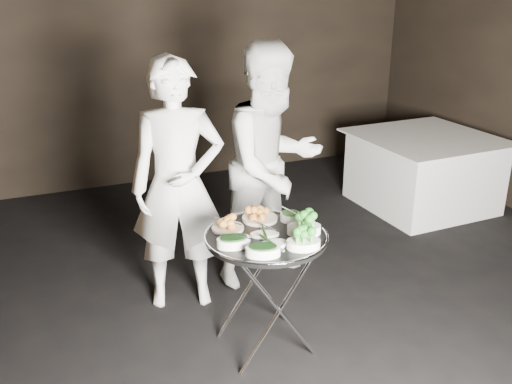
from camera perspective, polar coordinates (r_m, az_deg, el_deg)
name	(u,v)px	position (r m, az deg, el deg)	size (l,w,h in m)	color
floor	(297,370)	(3.46, 4.13, -17.37)	(6.00, 7.00, 0.05)	black
wall_back	(145,40)	(6.10, -10.99, 14.71)	(6.00, 0.05, 3.00)	black
tray_stand	(266,287)	(3.39, 1.00, -9.47)	(0.49, 0.42, 0.72)	silver
serving_tray	(266,237)	(3.23, 1.03, -4.49)	(0.71, 0.71, 0.04)	black
potato_plate_a	(228,225)	(3.29, -2.85, -3.29)	(0.19, 0.19, 0.07)	beige
potato_plate_b	(260,215)	(3.41, 0.39, -2.29)	(0.21, 0.21, 0.08)	beige
greens_bowl	(290,215)	(3.41, 3.46, -2.36)	(0.12, 0.12, 0.07)	white
asparagus_plate_a	(265,233)	(3.22, 0.88, -4.16)	(0.18, 0.13, 0.03)	white
asparagus_plate_b	(271,244)	(3.09, 1.55, -5.22)	(0.20, 0.13, 0.04)	white
spinach_bowl_a	(234,240)	(3.09, -2.25, -4.86)	(0.20, 0.15, 0.08)	white
spinach_bowl_b	(263,249)	(2.99, 0.70, -5.76)	(0.21, 0.18, 0.08)	white
broccoli_bowl_a	(304,227)	(3.25, 4.82, -3.55)	(0.23, 0.19, 0.08)	white
broccoli_bowl_b	(303,242)	(3.08, 4.77, -5.01)	(0.21, 0.18, 0.08)	white
serving_utensils	(264,222)	(3.27, 0.82, -2.97)	(0.59, 0.44, 0.01)	silver
waiter_left	(178,186)	(3.73, -7.82, 0.60)	(0.61, 0.40, 1.67)	silver
waiter_right	(273,166)	(4.01, 1.71, 2.65)	(0.84, 0.65, 1.72)	silver
dining_table	(423,171)	(5.72, 16.36, 2.01)	(1.22, 1.22, 0.70)	silver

